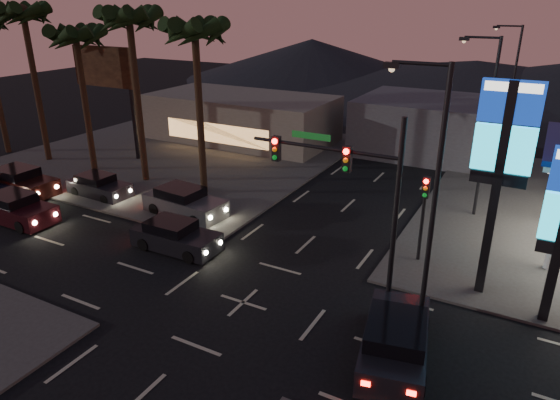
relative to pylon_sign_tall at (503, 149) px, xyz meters
The scene contains 23 objects.
ground 11.97m from the pylon_sign_tall, 147.09° to the right, with size 140.00×140.00×0.00m, color black.
corner_lot_nw 27.40m from the pylon_sign_tall, 156.80° to the left, with size 24.00×24.00×0.12m, color #47443F.
pylon_sign_tall is the anchor object (origin of this frame).
traffic_signal_mast 6.02m from the pylon_sign_tall, 143.48° to the right, with size 6.10×0.39×8.00m.
pedestal_signal 4.82m from the pylon_sign_tall, 153.73° to the left, with size 0.32×0.39×4.30m.
streetlight_near 4.86m from the pylon_sign_tall, 110.76° to the right, with size 2.14×0.25×10.00m.
streetlight_mid 8.70m from the pylon_sign_tall, 101.35° to the left, with size 2.14×0.25×10.00m.
streetlight_far 22.57m from the pylon_sign_tall, 94.34° to the left, with size 2.14×0.25×10.00m.
palm_a 18.21m from the pylon_sign_tall, 167.12° to the left, with size 4.41×4.41×10.86m.
palm_b 23.13m from the pylon_sign_tall, 169.92° to the left, with size 4.41×4.41×11.46m.
palm_c 27.90m from the pylon_sign_tall, behind, with size 4.41×4.41×10.26m.
palm_d 32.96m from the pylon_sign_tall, behind, with size 4.41×4.41×11.66m.
billboard 29.95m from the pylon_sign_tall, 165.50° to the left, with size 6.00×0.30×8.50m.
building_far_west 28.25m from the pylon_sign_tall, 143.75° to the left, with size 16.00×8.00×4.00m, color #726B5B.
building_far_mid 21.91m from the pylon_sign_tall, 107.59° to the left, with size 12.00×9.00×4.40m, color #4C4C51.
hill_left 64.06m from the pylon_sign_tall, 121.58° to the left, with size 40.00×40.00×6.00m, color black.
hill_center 55.33m from the pylon_sign_tall, 98.86° to the left, with size 60.00×60.00×4.00m, color black.
car_lane_a_front 15.48m from the pylon_sign_tall, 167.88° to the right, with size 4.61×2.00×1.49m.
car_lane_a_mid 25.29m from the pylon_sign_tall, 169.22° to the right, with size 4.97×2.13×1.61m.
car_lane_b_front 17.34m from the pylon_sign_tall, behind, with size 5.21×2.50×1.65m.
car_lane_b_mid 23.83m from the pylon_sign_tall, behind, with size 4.41×1.98×1.41m.
car_lane_b_rear 28.54m from the pylon_sign_tall, behind, with size 5.24×2.28×1.69m.
suv_station 8.41m from the pylon_sign_tall, 108.47° to the right, with size 3.04×5.31×1.67m.
Camera 1 is at (9.76, -14.79, 11.69)m, focal length 32.00 mm.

